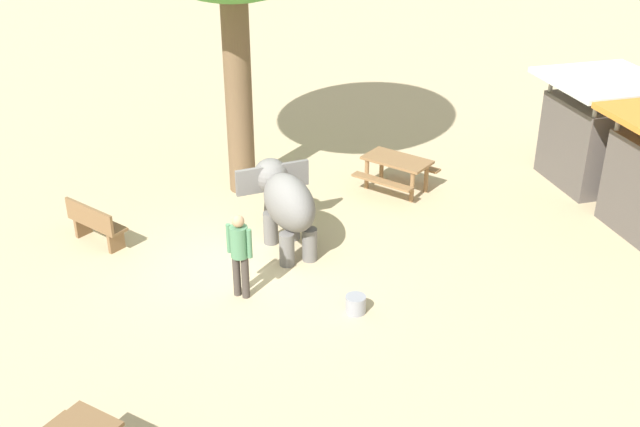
% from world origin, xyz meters
% --- Properties ---
extents(ground_plane, '(60.00, 60.00, 0.00)m').
position_xyz_m(ground_plane, '(0.00, 0.00, 0.00)').
color(ground_plane, tan).
extents(elephant, '(2.30, 1.54, 1.58)m').
position_xyz_m(elephant, '(-0.42, 0.79, 1.01)').
color(elephant, slate).
rests_on(elephant, ground_plane).
extents(person_handler, '(0.37, 0.40, 1.62)m').
position_xyz_m(person_handler, '(1.15, -0.39, 0.95)').
color(person_handler, '#3F3833').
rests_on(person_handler, ground_plane).
extents(wooden_bench, '(1.36, 1.16, 0.88)m').
position_xyz_m(wooden_bench, '(-1.50, -2.86, 0.47)').
color(wooden_bench, brown).
rests_on(wooden_bench, ground_plane).
extents(picnic_table_near, '(2.09, 2.09, 0.78)m').
position_xyz_m(picnic_table_near, '(-2.29, 3.82, 0.59)').
color(picnic_table_near, olive).
rests_on(picnic_table_near, ground_plane).
extents(market_stall_white, '(2.50, 2.50, 2.52)m').
position_xyz_m(market_stall_white, '(-1.52, 8.40, 1.14)').
color(market_stall_white, '#59514C').
rests_on(market_stall_white, ground_plane).
extents(feed_bucket, '(0.36, 0.36, 0.32)m').
position_xyz_m(feed_bucket, '(2.19, 1.42, 0.16)').
color(feed_bucket, gray).
rests_on(feed_bucket, ground_plane).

